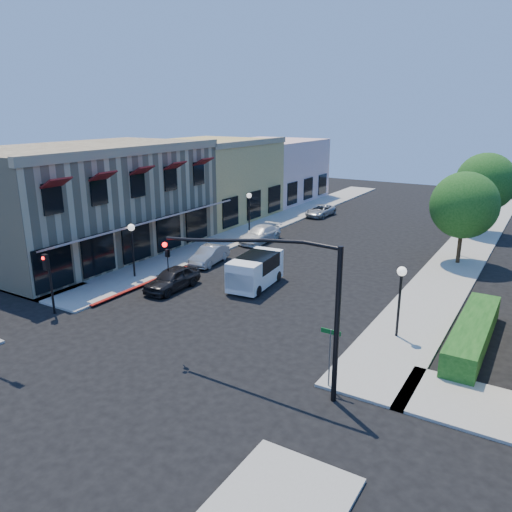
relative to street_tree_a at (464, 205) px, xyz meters
The scene contains 22 objects.
ground 24.06m from the street_tree_a, 111.80° to the right, with size 120.00×120.00×0.00m, color black.
sidewalk_left 18.71m from the street_tree_a, 164.10° to the left, with size 3.50×50.00×0.12m, color #9A978C.
sidewalk_right 6.49m from the street_tree_a, 90.57° to the left, with size 3.50×50.00×0.12m, color #9A978C.
curb_red_strip 21.45m from the street_tree_a, 138.28° to the right, with size 0.25×10.00×0.06m, color maroon.
corner_brick_building 26.63m from the street_tree_a, 155.60° to the right, with size 11.77×18.20×8.10m.
yellow_stucco_building 24.63m from the street_tree_a, behind, with size 10.00×12.00×7.60m, color tan.
pink_stucco_building 29.10m from the street_tree_a, 146.64° to the left, with size 10.00×12.00×7.00m, color beige.
hedge 13.96m from the street_tree_a, 77.42° to the right, with size 1.40×8.00×1.10m, color #164714.
street_tree_a is the anchor object (origin of this frame).
street_tree_b 10.01m from the street_tree_a, 90.00° to the left, with size 4.94×4.94×7.02m.
signal_mast_arm 20.71m from the street_tree_a, 98.17° to the right, with size 8.01×0.39×6.00m.
secondary_signal 26.64m from the street_tree_a, 129.21° to the right, with size 0.28×0.42×3.32m.
street_name_sign 20.00m from the street_tree_a, 93.76° to the right, with size 0.80×0.06×2.50m.
lamppost_left_near 22.30m from the street_tree_a, 141.02° to the right, with size 0.44×0.44×3.57m.
lamppost_left_far 17.36m from the street_tree_a, behind, with size 0.44×0.44×3.57m.
lamppost_right_near 14.08m from the street_tree_a, 91.23° to the right, with size 0.44×0.44×3.57m.
lamppost_right_far 2.49m from the street_tree_a, 98.53° to the left, with size 0.44×0.44×3.57m.
white_van 15.31m from the street_tree_a, 130.78° to the right, with size 2.29×4.51×1.93m.
parked_car_a 20.24m from the street_tree_a, 133.81° to the right, with size 1.60×3.98×1.36m, color black.
parked_car_b 17.85m from the street_tree_a, 149.04° to the right, with size 1.32×3.80×1.25m, color #A8ACAD.
parked_car_c 15.54m from the street_tree_a, behind, with size 1.83×4.50×1.31m, color silver.
parked_car_d 18.39m from the street_tree_a, 146.31° to the left, with size 1.88×4.07×1.13m, color #ACAEB1.
Camera 1 is at (14.02, -14.04, 10.51)m, focal length 35.00 mm.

